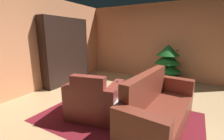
# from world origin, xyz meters

# --- Properties ---
(ground_plane) EXTENTS (6.91, 6.91, 0.00)m
(ground_plane) POSITION_xyz_m (0.00, 0.00, 0.00)
(ground_plane) COLOR tan
(wall_back) EXTENTS (5.36, 0.06, 2.62)m
(wall_back) POSITION_xyz_m (0.00, 2.91, 1.31)
(wall_back) COLOR tan
(wall_back) RESTS_ON ground
(wall_left) EXTENTS (0.06, 5.88, 2.62)m
(wall_left) POSITION_xyz_m (-2.65, 0.00, 1.31)
(wall_left) COLOR tan
(wall_left) RESTS_ON ground
(area_rug) EXTENTS (2.96, 1.93, 0.01)m
(area_rug) POSITION_xyz_m (0.03, -0.30, 0.00)
(area_rug) COLOR maroon
(area_rug) RESTS_ON ground
(bookshelf_unit) EXTENTS (0.32, 1.74, 2.07)m
(bookshelf_unit) POSITION_xyz_m (-2.42, 1.00, 1.02)
(bookshelf_unit) COLOR black
(bookshelf_unit) RESTS_ON ground
(armchair_red) EXTENTS (1.09, 0.94, 0.89)m
(armchair_red) POSITION_xyz_m (-0.38, -0.49, 0.32)
(armchair_red) COLOR maroon
(armchair_red) RESTS_ON ground
(couch_red) EXTENTS (0.88, 1.96, 0.95)m
(couch_red) POSITION_xyz_m (0.78, -0.33, 0.32)
(couch_red) COLOR maroon
(couch_red) RESTS_ON ground
(coffee_table) EXTENTS (0.71, 0.71, 0.47)m
(coffee_table) POSITION_xyz_m (0.09, -0.37, 0.42)
(coffee_table) COLOR black
(coffee_table) RESTS_ON ground
(book_stack_on_table) EXTENTS (0.22, 0.18, 0.09)m
(book_stack_on_table) POSITION_xyz_m (0.14, -0.33, 0.51)
(book_stack_on_table) COLOR #3A7245
(book_stack_on_table) RESTS_ON coffee_table
(bottle_on_table) EXTENTS (0.08, 0.08, 0.24)m
(bottle_on_table) POSITION_xyz_m (-0.03, -0.22, 0.56)
(bottle_on_table) COLOR navy
(bottle_on_table) RESTS_ON coffee_table
(decorated_tree) EXTENTS (0.99, 0.99, 1.26)m
(decorated_tree) POSITION_xyz_m (0.45, 2.36, 0.64)
(decorated_tree) COLOR brown
(decorated_tree) RESTS_ON ground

